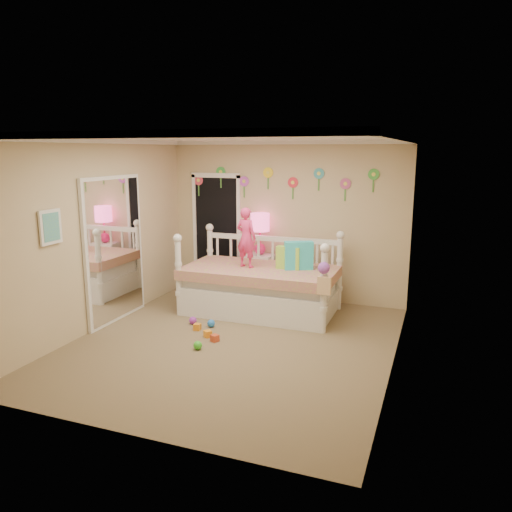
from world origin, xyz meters
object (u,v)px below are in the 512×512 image
at_px(daybed, 260,272).
at_px(table_lamp, 260,227).
at_px(nightstand, 260,276).
at_px(child, 246,237).

xyz_separation_m(daybed, table_lamp, (-0.27, 0.71, 0.57)).
bearing_deg(table_lamp, nightstand, 0.00).
bearing_deg(child, nightstand, -72.88).
relative_size(child, nightstand, 1.22).
relative_size(daybed, table_lamp, 3.39).
distance_m(daybed, child, 0.57).
relative_size(child, table_lamp, 1.32).
relative_size(nightstand, table_lamp, 1.08).
height_order(daybed, child, child).
height_order(daybed, table_lamp, table_lamp).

